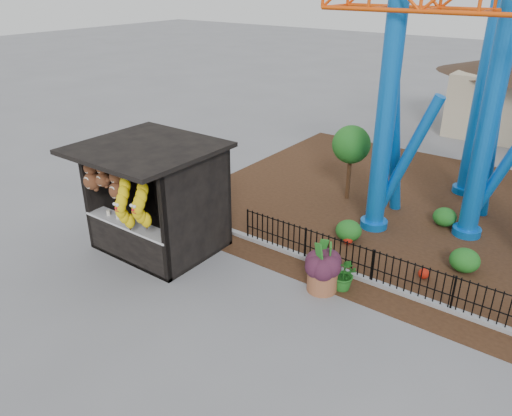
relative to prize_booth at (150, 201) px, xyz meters
The scene contains 9 objects.
ground 3.49m from the prize_booth, 16.57° to the right, with size 120.00×120.00×0.00m, color slate.
mulch_bed 10.09m from the prize_booth, 45.43° to the left, with size 18.00×12.00×0.02m, color #331E11.
curb 7.46m from the prize_booth, 16.75° to the left, with size 18.00×0.18×0.12m, color gray.
prize_booth is the anchor object (origin of this frame).
picket_fence 8.24m from the prize_booth, 14.93° to the left, with size 12.20×0.06×1.00m, color black, non-canonical shape.
terracotta_planter 5.18m from the prize_booth, 12.78° to the left, with size 0.76×0.76×0.63m, color brown.
planter_foliage 5.07m from the prize_booth, 12.78° to the left, with size 0.70×0.70×0.64m, color #371626.
potted_plant 5.64m from the prize_booth, 15.33° to the left, with size 0.81×0.70×0.90m, color #2A4F17.
landscaping 8.63m from the prize_booth, 32.17° to the left, with size 8.75×4.39×0.63m.
Camera 1 is at (6.84, -7.45, 7.23)m, focal length 35.00 mm.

